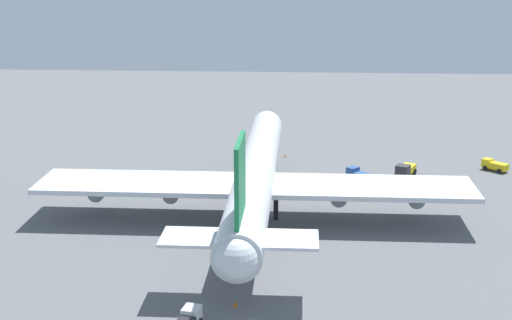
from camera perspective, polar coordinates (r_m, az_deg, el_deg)
ground_plane at (r=111.30m, az=-0.00°, el=-3.96°), size 279.72×279.72×0.00m
cargo_airplane at (r=108.89m, az=-0.02°, el=-1.18°), size 69.93×62.62×17.72m
catering_truck at (r=138.68m, az=17.82°, el=-0.38°), size 4.40×4.45×1.90m
fuel_truck at (r=131.18m, az=11.38°, el=-0.72°), size 5.76×4.26×2.31m
baggage_tug at (r=126.20m, az=7.93°, el=-1.20°), size 4.80×4.79×2.39m
safety_cone_nose at (r=141.14m, az=2.25°, el=0.33°), size 0.41×0.41×0.58m
safety_cone_tail at (r=82.21m, az=-1.60°, el=-10.98°), size 0.46×0.46×0.66m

